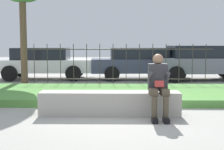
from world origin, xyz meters
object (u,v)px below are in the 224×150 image
stone_bench (110,104)px  car_parked_right (201,62)px  car_parked_center (141,62)px  person_seated_reader (158,83)px  car_parked_left (45,62)px

stone_bench → car_parked_right: bearing=60.8°
car_parked_center → car_parked_right: 2.49m
person_seated_reader → car_parked_right: car_parked_right is taller
stone_bench → car_parked_right: (3.67, 6.58, 0.54)m
car_parked_right → stone_bench: bearing=-123.9°
stone_bench → car_parked_center: 7.02m
car_parked_center → car_parked_left: bearing=177.5°
person_seated_reader → car_parked_center: bearing=88.3°
person_seated_reader → car_parked_right: size_ratio=0.29×
car_parked_center → person_seated_reader: bearing=-95.2°
car_parked_center → car_parked_left: (-4.16, -0.07, 0.00)m
person_seated_reader → car_parked_left: (-3.94, 7.11, 0.00)m
person_seated_reader → car_parked_center: (0.22, 7.18, -0.00)m
car_parked_center → stone_bench: bearing=-103.3°
stone_bench → car_parked_center: car_parked_center is taller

